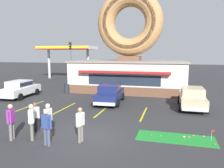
{
  "coord_description": "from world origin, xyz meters",
  "views": [
    {
      "loc": [
        4.13,
        -9.7,
        4.12
      ],
      "look_at": [
        0.09,
        5.0,
        2.0
      ],
      "focal_mm": 35.0,
      "sensor_mm": 36.0,
      "label": 1
    }
  ],
  "objects": [
    {
      "name": "ground_plane",
      "position": [
        0.0,
        0.0,
        0.0
      ],
      "size": [
        160.0,
        160.0,
        0.0
      ],
      "primitive_type": "plane",
      "color": "#2D2D30"
    },
    {
      "name": "donut_shop_building",
      "position": [
        -0.41,
        13.94,
        3.74
      ],
      "size": [
        12.3,
        6.75,
        10.96
      ],
      "color": "brown",
      "rests_on": "ground"
    },
    {
      "name": "putting_mat",
      "position": [
        4.42,
        0.97,
        0.01
      ],
      "size": [
        3.77,
        1.4,
        0.03
      ],
      "primitive_type": "cube",
      "color": "#1E842D",
      "rests_on": "ground"
    },
    {
      "name": "mini_donut_near_left",
      "position": [
        6.13,
        0.61,
        0.05
      ],
      "size": [
        0.13,
        0.13,
        0.04
      ],
      "primitive_type": "torus",
      "color": "brown",
      "rests_on": "putting_mat"
    },
    {
      "name": "mini_donut_near_right",
      "position": [
        3.24,
        0.97,
        0.05
      ],
      "size": [
        0.13,
        0.13,
        0.04
      ],
      "primitive_type": "torus",
      "color": "brown",
      "rests_on": "putting_mat"
    },
    {
      "name": "mini_donut_mid_left",
      "position": [
        5.06,
        1.21,
        0.05
      ],
      "size": [
        0.13,
        0.13,
        0.04
      ],
      "primitive_type": "torus",
      "color": "#A5724C",
      "rests_on": "putting_mat"
    },
    {
      "name": "mini_donut_mid_centre",
      "position": [
        5.77,
        1.51,
        0.05
      ],
      "size": [
        0.13,
        0.13,
        0.04
      ],
      "primitive_type": "torus",
      "color": "#D8667F",
      "rests_on": "putting_mat"
    },
    {
      "name": "mini_donut_mid_right",
      "position": [
        4.84,
        1.21,
        0.05
      ],
      "size": [
        0.13,
        0.13,
        0.04
      ],
      "primitive_type": "torus",
      "color": "#E5C666",
      "rests_on": "putting_mat"
    },
    {
      "name": "mini_donut_far_left",
      "position": [
        5.3,
        1.49,
        0.05
      ],
      "size": [
        0.13,
        0.13,
        0.04
      ],
      "primitive_type": "torus",
      "color": "#A5724C",
      "rests_on": "putting_mat"
    },
    {
      "name": "golf_ball",
      "position": [
        3.72,
        1.01,
        0.05
      ],
      "size": [
        0.04,
        0.04,
        0.04
      ],
      "primitive_type": "sphere",
      "color": "white",
      "rests_on": "putting_mat"
    },
    {
      "name": "putting_flag_pin",
      "position": [
        6.09,
        1.04,
        0.44
      ],
      "size": [
        0.13,
        0.01,
        0.55
      ],
      "color": "silver",
      "rests_on": "putting_mat"
    },
    {
      "name": "car_navy",
      "position": [
        -0.79,
        7.57,
        0.87
      ],
      "size": [
        2.22,
        4.67,
        1.6
      ],
      "color": "navy",
      "rests_on": "ground"
    },
    {
      "name": "car_white",
      "position": [
        -9.72,
        7.7,
        0.87
      ],
      "size": [
        2.18,
        4.65,
        1.6
      ],
      "color": "silver",
      "rests_on": "ground"
    },
    {
      "name": "car_champagne",
      "position": [
        5.7,
        7.61,
        0.87
      ],
      "size": [
        2.0,
        4.57,
        1.6
      ],
      "color": "#BCAD89",
      "rests_on": "ground"
    },
    {
      "name": "pedestrian_blue_sweater_man",
      "position": [
        -2.76,
        0.04,
        0.87
      ],
      "size": [
        0.58,
        0.33,
        1.58
      ],
      "color": "#232328",
      "rests_on": "ground"
    },
    {
      "name": "pedestrian_hooded_kid",
      "position": [
        -1.64,
        -0.53,
        0.95
      ],
      "size": [
        0.24,
        0.6,
        1.71
      ],
      "color": "#7F7056",
      "rests_on": "ground"
    },
    {
      "name": "pedestrian_leather_jacket_man",
      "position": [
        -3.18,
        -1.28,
        0.99
      ],
      "size": [
        0.3,
        0.59,
        1.76
      ],
      "color": "slate",
      "rests_on": "ground"
    },
    {
      "name": "pedestrian_clipboard_woman",
      "position": [
        -2.23,
        -1.02,
        0.99
      ],
      "size": [
        0.38,
        0.55,
        1.76
      ],
      "color": "slate",
      "rests_on": "ground"
    },
    {
      "name": "pedestrian_beanie_man",
      "position": [
        0.11,
        -0.65,
        0.92
      ],
      "size": [
        0.31,
        0.59,
        1.66
      ],
      "color": "slate",
      "rests_on": "ground"
    },
    {
      "name": "pedestrian_crossing_woman",
      "position": [
        -1.19,
        -1.4,
        0.93
      ],
      "size": [
        0.58,
        0.32,
        1.68
      ],
      "color": "#474C66",
      "rests_on": "ground"
    },
    {
      "name": "trash_bin",
      "position": [
        -6.48,
        10.93,
        0.5
      ],
      "size": [
        0.57,
        0.57,
        0.97
      ],
      "color": "#232833",
      "rests_on": "ground"
    },
    {
      "name": "traffic_light_pole",
      "position": [
        -9.56,
        18.37,
        3.71
      ],
      "size": [
        0.28,
        0.47,
        5.8
      ],
      "color": "#595B60",
      "rests_on": "ground"
    },
    {
      "name": "gas_station_canopy",
      "position": [
        -12.41,
        23.1,
        4.86
      ],
      "size": [
        9.0,
        4.46,
        5.3
      ],
      "color": "silver",
      "rests_on": "ground"
    },
    {
      "name": "parking_stripe_far_left",
      "position": [
        -6.63,
        5.0,
        0.0
      ],
      "size": [
        0.12,
        3.6,
        0.01
      ],
      "primitive_type": "cube",
      "color": "yellow",
      "rests_on": "ground"
    },
    {
      "name": "parking_stripe_left",
      "position": [
        -3.63,
        5.0,
        0.0
      ],
      "size": [
        0.12,
        3.6,
        0.01
      ],
      "primitive_type": "cube",
      "color": "yellow",
      "rests_on": "ground"
    },
    {
      "name": "parking_stripe_mid_left",
      "position": [
        -0.63,
        5.0,
        0.0
      ],
      "size": [
        0.12,
        3.6,
        0.01
      ],
      "primitive_type": "cube",
      "color": "yellow",
      "rests_on": "ground"
    },
    {
      "name": "parking_stripe_centre",
      "position": [
        2.37,
        5.0,
        0.0
      ],
      "size": [
        0.12,
        3.6,
        0.01
      ],
      "primitive_type": "cube",
      "color": "yellow",
      "rests_on": "ground"
    }
  ]
}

